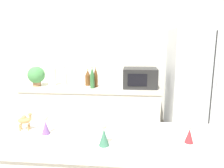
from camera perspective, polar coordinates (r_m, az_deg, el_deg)
The scene contains 14 objects.
wall_back at distance 3.45m, azimuth 3.11°, elevation 6.63°, with size 8.00×0.06×2.55m.
back_counter at distance 3.36m, azimuth -5.22°, elevation -8.09°, with size 1.99×0.63×0.89m.
refrigerator at distance 3.26m, azimuth 22.35°, elevation -2.03°, with size 0.88×0.76×1.71m.
potted_plant at distance 3.43m, azimuth -19.15°, elevation 2.12°, with size 0.25×0.25×0.29m.
paper_towel_roll at distance 3.39m, azimuth -15.37°, elevation 1.80°, with size 0.12×0.12×0.27m.
microwave at distance 3.18m, azimuth 7.32°, elevation 1.60°, with size 0.48×0.37×0.28m.
back_bottle_0 at distance 3.19m, azimuth -4.29°, elevation 1.68°, with size 0.06×0.06×0.29m.
back_bottle_1 at distance 3.11m, azimuth -5.19°, elevation 1.55°, with size 0.06×0.06×0.31m.
back_bottle_2 at distance 3.41m, azimuth -12.19°, elevation 1.89°, with size 0.06×0.06×0.27m.
back_bottle_3 at distance 3.31m, azimuth -6.33°, elevation 1.63°, with size 0.08×0.08×0.25m.
camel_figurine at distance 1.57m, azimuth -21.84°, elevation -8.72°, with size 0.10×0.05×0.12m.
wise_man_figurine_blue at distance 1.37m, azimuth 19.55°, elevation -12.33°, with size 0.05×0.05×0.12m.
wise_man_figurine_crimson at distance 1.47m, azimuth -16.95°, elevation -10.50°, with size 0.05×0.05×0.12m.
wise_man_figurine_purple at distance 1.26m, azimuth -2.10°, elevation -13.35°, with size 0.06×0.06×0.14m.
Camera 1 is at (0.13, -0.71, 1.57)m, focal length 35.00 mm.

